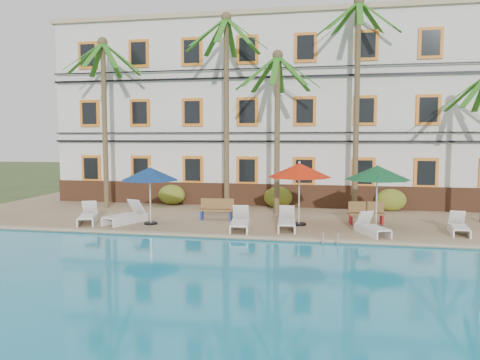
% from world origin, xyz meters
% --- Properties ---
extents(ground, '(100.00, 100.00, 0.00)m').
position_xyz_m(ground, '(0.00, 0.00, 0.00)').
color(ground, '#384C23').
rests_on(ground, ground).
extents(pool_deck, '(30.00, 12.00, 0.25)m').
position_xyz_m(pool_deck, '(0.00, 5.00, 0.12)').
color(pool_deck, tan).
rests_on(pool_deck, ground).
extents(swimming_pool, '(26.00, 12.00, 0.20)m').
position_xyz_m(swimming_pool, '(0.00, -7.00, 0.10)').
color(swimming_pool, '#188FB6').
rests_on(swimming_pool, ground).
extents(pool_coping, '(30.00, 0.35, 0.06)m').
position_xyz_m(pool_coping, '(0.00, -0.90, 0.28)').
color(pool_coping, tan).
rests_on(pool_coping, pool_deck).
extents(hotel_building, '(25.40, 6.44, 10.22)m').
position_xyz_m(hotel_building, '(0.00, 9.98, 5.37)').
color(hotel_building, silver).
rests_on(hotel_building, pool_deck).
extents(palm_a, '(3.96, 3.96, 8.73)m').
position_xyz_m(palm_a, '(-8.62, 5.02, 5.78)').
color(palm_a, brown).
rests_on(palm_a, pool_deck).
extents(palm_b, '(3.96, 3.96, 9.60)m').
position_xyz_m(palm_b, '(-2.14, 4.82, 6.26)').
color(palm_b, brown).
rests_on(palm_b, pool_deck).
extents(palm_c, '(3.96, 3.96, 7.68)m').
position_xyz_m(palm_c, '(0.36, 4.48, 5.17)').
color(palm_c, brown).
rests_on(palm_c, pool_deck).
extents(palm_d, '(3.96, 3.96, 10.31)m').
position_xyz_m(palm_d, '(4.03, 5.90, 6.66)').
color(palm_d, brown).
rests_on(palm_d, pool_deck).
extents(shrub_left, '(1.50, 0.90, 1.10)m').
position_xyz_m(shrub_left, '(-5.60, 6.60, 0.80)').
color(shrub_left, '#225E1A').
rests_on(shrub_left, pool_deck).
extents(shrub_mid, '(1.50, 0.90, 1.10)m').
position_xyz_m(shrub_mid, '(0.20, 6.60, 0.80)').
color(shrub_mid, '#225E1A').
rests_on(shrub_mid, pool_deck).
extents(shrub_right, '(1.50, 0.90, 1.10)m').
position_xyz_m(shrub_right, '(5.83, 6.60, 0.80)').
color(shrub_right, '#225E1A').
rests_on(shrub_right, pool_deck).
extents(umbrella_blue, '(2.48, 2.48, 2.48)m').
position_xyz_m(umbrella_blue, '(-4.57, 0.96, 2.37)').
color(umbrella_blue, black).
rests_on(umbrella_blue, pool_deck).
extents(umbrella_red, '(2.67, 2.67, 2.67)m').
position_xyz_m(umbrella_red, '(1.58, 1.93, 2.53)').
color(umbrella_red, black).
rests_on(umbrella_red, pool_deck).
extents(umbrella_green, '(2.61, 2.61, 2.61)m').
position_xyz_m(umbrella_green, '(4.69, 1.88, 2.48)').
color(umbrella_green, black).
rests_on(umbrella_green, pool_deck).
extents(lounger_a, '(1.31, 2.01, 0.89)m').
position_xyz_m(lounger_a, '(-7.32, 0.73, 0.54)').
color(lounger_a, white).
rests_on(lounger_a, pool_deck).
extents(lounger_b, '(1.39, 2.17, 0.96)m').
position_xyz_m(lounger_b, '(-5.70, 1.00, 0.56)').
color(lounger_b, white).
rests_on(lounger_b, pool_deck).
extents(lounger_c, '(0.96, 2.05, 0.93)m').
position_xyz_m(lounger_c, '(-0.63, 0.42, 0.55)').
color(lounger_c, white).
rests_on(lounger_c, pool_deck).
extents(lounger_d, '(0.84, 1.95, 0.90)m').
position_xyz_m(lounger_d, '(1.17, 0.98, 0.54)').
color(lounger_d, white).
rests_on(lounger_d, pool_deck).
extents(lounger_e, '(1.30, 1.86, 0.83)m').
position_xyz_m(lounger_e, '(4.41, 0.56, 0.52)').
color(lounger_e, white).
rests_on(lounger_e, pool_deck).
extents(lounger_f, '(0.81, 1.79, 0.82)m').
position_xyz_m(lounger_f, '(7.67, 1.33, 0.52)').
color(lounger_f, white).
rests_on(lounger_f, pool_deck).
extents(bench_left, '(1.53, 0.59, 0.93)m').
position_xyz_m(bench_left, '(-2.11, 2.60, 0.72)').
color(bench_left, olive).
rests_on(bench_left, pool_deck).
extents(bench_right, '(1.55, 0.69, 0.93)m').
position_xyz_m(bench_right, '(4.36, 2.82, 0.72)').
color(bench_right, olive).
rests_on(bench_right, pool_deck).
extents(pool_ladder, '(0.54, 0.74, 0.74)m').
position_xyz_m(pool_ladder, '(2.89, -1.00, 0.25)').
color(pool_ladder, silver).
rests_on(pool_ladder, ground).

